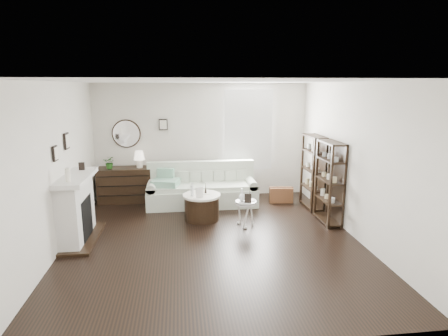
{
  "coord_description": "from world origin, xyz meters",
  "views": [
    {
      "loc": [
        -0.54,
        -6.07,
        2.63
      ],
      "look_at": [
        0.29,
        0.8,
        1.11
      ],
      "focal_mm": 30.0,
      "sensor_mm": 36.0,
      "label": 1
    }
  ],
  "objects": [
    {
      "name": "dresser",
      "position": [
        -1.81,
        2.47,
        0.4
      ],
      "size": [
        1.2,
        0.52,
        0.8
      ],
      "color": "black",
      "rests_on": "ground"
    },
    {
      "name": "potted_plant",
      "position": [
        -2.11,
        2.42,
        0.95
      ],
      "size": [
        0.28,
        0.26,
        0.29
      ],
      "primitive_type": "imported",
      "rotation": [
        0.0,
        0.0,
        -0.12
      ],
      "color": "#215718",
      "rests_on": "dresser"
    },
    {
      "name": "fireplace",
      "position": [
        -2.32,
        0.3,
        0.54
      ],
      "size": [
        0.5,
        1.4,
        1.84
      ],
      "color": "silver",
      "rests_on": "ground"
    },
    {
      "name": "eiffel_ped",
      "position": [
        0.76,
        0.64,
        0.6
      ],
      "size": [
        0.15,
        0.15,
        0.2
      ],
      "primitive_type": null,
      "rotation": [
        0.0,
        0.0,
        0.29
      ],
      "color": "black",
      "rests_on": "pedestal_table"
    },
    {
      "name": "bottle_drum",
      "position": [
        -0.31,
        0.98,
        0.66
      ],
      "size": [
        0.06,
        0.06,
        0.27
      ],
      "primitive_type": "cylinder",
      "color": "silver",
      "rests_on": "drum_table"
    },
    {
      "name": "card_frame_ped",
      "position": [
        0.7,
        0.5,
        0.58
      ],
      "size": [
        0.14,
        0.08,
        0.17
      ],
      "primitive_type": "cube",
      "rotation": [
        -0.21,
        0.0,
        -0.24
      ],
      "color": "black",
      "rests_on": "pedestal_table"
    },
    {
      "name": "shelf_unit_near",
      "position": [
        2.33,
        0.65,
        0.8
      ],
      "size": [
        0.3,
        0.8,
        1.6
      ],
      "color": "black",
      "rests_on": "ground"
    },
    {
      "name": "sofa",
      "position": [
        -0.06,
        2.08,
        0.31
      ],
      "size": [
        2.43,
        0.84,
        0.95
      ],
      "color": "#B7C0AB",
      "rests_on": "ground"
    },
    {
      "name": "pedestal_table",
      "position": [
        0.68,
        0.61,
        0.46
      ],
      "size": [
        0.41,
        0.41,
        0.5
      ],
      "rotation": [
        0.0,
        0.0,
        -0.12
      ],
      "color": "silver",
      "rests_on": "ground"
    },
    {
      "name": "quilt",
      "position": [
        -0.86,
        1.95,
        0.56
      ],
      "size": [
        0.65,
        0.57,
        0.14
      ],
      "primitive_type": "cube",
      "rotation": [
        0.0,
        0.0,
        -0.26
      ],
      "color": "#29986A",
      "rests_on": "sofa"
    },
    {
      "name": "table_lamp",
      "position": [
        -1.46,
        2.47,
        0.99
      ],
      "size": [
        0.28,
        0.28,
        0.38
      ],
      "primitive_type": null,
      "rotation": [
        0.0,
        0.0,
        0.19
      ],
      "color": "#F4E4CD",
      "rests_on": "dresser"
    },
    {
      "name": "flask_ped",
      "position": [
        0.61,
        0.63,
        0.62
      ],
      "size": [
        0.13,
        0.13,
        0.24
      ],
      "primitive_type": null,
      "color": "silver",
      "rests_on": "pedestal_table"
    },
    {
      "name": "card_frame_drum",
      "position": [
        -0.18,
        0.88,
        0.62
      ],
      "size": [
        0.15,
        0.08,
        0.19
      ],
      "primitive_type": "cube",
      "rotation": [
        -0.21,
        0.0,
        0.18
      ],
      "color": "silver",
      "rests_on": "drum_table"
    },
    {
      "name": "room",
      "position": [
        0.73,
        2.7,
        1.6
      ],
      "size": [
        5.5,
        5.5,
        5.5
      ],
      "color": "black",
      "rests_on": "ground"
    },
    {
      "name": "shelf_unit_far",
      "position": [
        2.33,
        1.55,
        0.8
      ],
      "size": [
        0.3,
        0.8,
        1.6
      ],
      "color": "black",
      "rests_on": "ground"
    },
    {
      "name": "drum_table",
      "position": [
        -0.13,
        1.07,
        0.26
      ],
      "size": [
        0.75,
        0.75,
        0.52
      ],
      "rotation": [
        0.0,
        0.0,
        -0.02
      ],
      "color": "black",
      "rests_on": "ground"
    },
    {
      "name": "eiffel_drum",
      "position": [
        -0.04,
        1.12,
        0.62
      ],
      "size": [
        0.12,
        0.12,
        0.19
      ],
      "primitive_type": null,
      "rotation": [
        0.0,
        0.0,
        0.07
      ],
      "color": "black",
      "rests_on": "drum_table"
    },
    {
      "name": "suitcase",
      "position": [
        1.75,
        1.97,
        0.18
      ],
      "size": [
        0.55,
        0.23,
        0.35
      ],
      "primitive_type": "cube",
      "rotation": [
        0.0,
        0.0,
        -0.1
      ],
      "color": "brown",
      "rests_on": "ground"
    }
  ]
}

